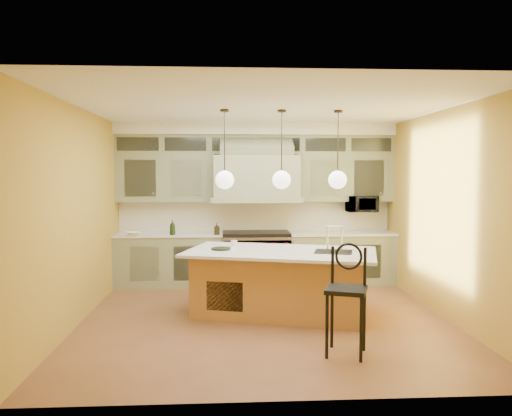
{
  "coord_description": "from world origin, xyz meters",
  "views": [
    {
      "loc": [
        -0.51,
        -6.76,
        2.01
      ],
      "look_at": [
        -0.09,
        0.7,
        1.49
      ],
      "focal_mm": 35.0,
      "sensor_mm": 36.0,
      "label": 1
    }
  ],
  "objects": [
    {
      "name": "cup",
      "position": [
        -0.42,
        0.64,
        0.97
      ],
      "size": [
        0.11,
        0.11,
        0.09
      ],
      "primitive_type": "imported",
      "rotation": [
        0.0,
        0.0,
        0.16
      ],
      "color": "white",
      "rests_on": "kitchen_island"
    },
    {
      "name": "range",
      "position": [
        0.0,
        2.14,
        0.49
      ],
      "size": [
        1.2,
        0.74,
        0.96
      ],
      "color": "silver",
      "rests_on": "floor"
    },
    {
      "name": "floor",
      "position": [
        0.0,
        0.0,
        0.0
      ],
      "size": [
        5.0,
        5.0,
        0.0
      ],
      "primitive_type": "plane",
      "color": "brown",
      "rests_on": "ground"
    },
    {
      "name": "ceiling",
      "position": [
        0.0,
        0.0,
        2.9
      ],
      "size": [
        5.0,
        5.0,
        0.0
      ],
      "primitive_type": "plane",
      "rotation": [
        3.14,
        0.0,
        0.0
      ],
      "color": "white",
      "rests_on": "wall_back"
    },
    {
      "name": "wall_back",
      "position": [
        0.0,
        2.5,
        1.45
      ],
      "size": [
        5.0,
        0.0,
        5.0
      ],
      "primitive_type": "plane",
      "rotation": [
        1.57,
        0.0,
        0.0
      ],
      "color": "#B28F31",
      "rests_on": "ground"
    },
    {
      "name": "wall_left",
      "position": [
        -2.5,
        0.0,
        1.45
      ],
      "size": [
        0.0,
        5.0,
        5.0
      ],
      "primitive_type": "plane",
      "rotation": [
        1.57,
        0.0,
        1.57
      ],
      "color": "#B28F31",
      "rests_on": "ground"
    },
    {
      "name": "pendant_center",
      "position": [
        0.25,
        0.25,
        1.95
      ],
      "size": [
        0.26,
        0.26,
        1.11
      ],
      "color": "#2D2319",
      "rests_on": "ceiling"
    },
    {
      "name": "oil_bottle_b",
      "position": [
        -0.7,
        1.92,
        1.04
      ],
      "size": [
        0.1,
        0.1,
        0.21
      ],
      "primitive_type": "imported",
      "rotation": [
        0.0,
        0.0,
        0.04
      ],
      "color": "black",
      "rests_on": "back_cabinetry"
    },
    {
      "name": "kitchen_island",
      "position": [
        0.25,
        0.25,
        0.47
      ],
      "size": [
        2.91,
        2.04,
        1.35
      ],
      "rotation": [
        0.0,
        0.0,
        -0.27
      ],
      "color": "#B06D3E",
      "rests_on": "floor"
    },
    {
      "name": "oil_bottle_a",
      "position": [
        -1.47,
        1.92,
        1.07
      ],
      "size": [
        0.11,
        0.11,
        0.26
      ],
      "primitive_type": "imported",
      "rotation": [
        0.0,
        0.0,
        -0.09
      ],
      "color": "black",
      "rests_on": "back_cabinetry"
    },
    {
      "name": "wall_right",
      "position": [
        2.5,
        0.0,
        1.45
      ],
      "size": [
        0.0,
        5.0,
        5.0
      ],
      "primitive_type": "plane",
      "rotation": [
        1.57,
        0.0,
        -1.57
      ],
      "color": "#B28F31",
      "rests_on": "ground"
    },
    {
      "name": "fruit_bowl",
      "position": [
        -2.14,
        1.92,
        0.97
      ],
      "size": [
        0.29,
        0.29,
        0.06
      ],
      "primitive_type": "imported",
      "rotation": [
        0.0,
        0.0,
        0.17
      ],
      "color": "white",
      "rests_on": "back_cabinetry"
    },
    {
      "name": "pendant_left",
      "position": [
        -0.55,
        0.25,
        1.95
      ],
      "size": [
        0.26,
        0.26,
        1.11
      ],
      "color": "#2D2319",
      "rests_on": "ceiling"
    },
    {
      "name": "counter_stool",
      "position": [
        0.81,
        -1.37,
        0.7
      ],
      "size": [
        0.55,
        0.55,
        1.23
      ],
      "rotation": [
        0.0,
        0.0,
        -0.36
      ],
      "color": "black",
      "rests_on": "floor"
    },
    {
      "name": "wall_front",
      "position": [
        0.0,
        -2.5,
        1.45
      ],
      "size": [
        5.0,
        0.0,
        5.0
      ],
      "primitive_type": "plane",
      "rotation": [
        -1.57,
        0.0,
        0.0
      ],
      "color": "#B28F31",
      "rests_on": "ground"
    },
    {
      "name": "back_cabinetry",
      "position": [
        0.0,
        2.23,
        1.43
      ],
      "size": [
        5.0,
        0.77,
        2.9
      ],
      "color": "gray",
      "rests_on": "floor"
    },
    {
      "name": "pendant_right",
      "position": [
        1.05,
        0.25,
        1.95
      ],
      "size": [
        0.26,
        0.26,
        1.11
      ],
      "color": "#2D2319",
      "rests_on": "ceiling"
    },
    {
      "name": "microwave",
      "position": [
        1.95,
        2.25,
        1.45
      ],
      "size": [
        0.54,
        0.37,
        0.3
      ],
      "primitive_type": "imported",
      "color": "black",
      "rests_on": "back_cabinetry"
    }
  ]
}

